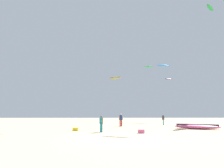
# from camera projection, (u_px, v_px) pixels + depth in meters

# --- Properties ---
(ground_plane) EXTENTS (120.00, 120.00, 0.00)m
(ground_plane) POSITION_uv_depth(u_px,v_px,m) (117.00, 138.00, 12.81)
(ground_plane) COLOR #C6B28C
(person_foreground) EXTENTS (0.37, 0.48, 1.62)m
(person_foreground) POSITION_uv_depth(u_px,v_px,m) (101.00, 122.00, 17.13)
(person_foreground) COLOR teal
(person_foreground) RESTS_ON ground
(person_midground) EXTENTS (0.36, 0.49, 1.58)m
(person_midground) POSITION_uv_depth(u_px,v_px,m) (163.00, 119.00, 27.94)
(person_midground) COLOR teal
(person_midground) RESTS_ON ground
(person_left) EXTENTS (0.59, 0.40, 1.78)m
(person_left) POSITION_uv_depth(u_px,v_px,m) (121.00, 119.00, 24.69)
(person_left) COLOR #B21E23
(person_left) RESTS_ON ground
(kite_grounded_near) EXTENTS (4.99, 3.20, 0.57)m
(kite_grounded_near) POSITION_uv_depth(u_px,v_px,m) (197.00, 127.00, 20.38)
(kite_grounded_near) COLOR #E5598C
(kite_grounded_near) RESTS_ON ground
(cooler_box) EXTENTS (0.56, 0.36, 0.32)m
(cooler_box) POSITION_uv_depth(u_px,v_px,m) (141.00, 131.00, 16.15)
(cooler_box) COLOR #E5598C
(cooler_box) RESTS_ON ground
(gear_bag) EXTENTS (0.56, 0.36, 0.32)m
(gear_bag) POSITION_uv_depth(u_px,v_px,m) (75.00, 129.00, 18.45)
(gear_bag) COLOR yellow
(gear_bag) RESTS_ON ground
(kite_aloft_0) EXTENTS (3.33, 1.39, 0.34)m
(kite_aloft_0) POSITION_uv_depth(u_px,v_px,m) (164.00, 66.00, 40.76)
(kite_aloft_0) COLOR blue
(kite_aloft_3) EXTENTS (2.58, 1.23, 0.61)m
(kite_aloft_3) POSITION_uv_depth(u_px,v_px,m) (169.00, 79.00, 54.85)
(kite_aloft_3) COLOR #2D2D33
(kite_aloft_4) EXTENTS (2.23, 0.76, 0.33)m
(kite_aloft_4) POSITION_uv_depth(u_px,v_px,m) (149.00, 66.00, 44.43)
(kite_aloft_4) COLOR green
(kite_aloft_5) EXTENTS (3.73, 2.63, 0.94)m
(kite_aloft_5) POSITION_uv_depth(u_px,v_px,m) (115.00, 78.00, 53.26)
(kite_aloft_5) COLOR yellow
(kite_aloft_7) EXTENTS (3.13, 3.18, 0.80)m
(kite_aloft_7) POSITION_uv_depth(u_px,v_px,m) (210.00, 8.00, 38.07)
(kite_aloft_7) COLOR green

